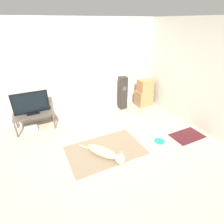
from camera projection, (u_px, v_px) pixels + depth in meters
ground_plane at (104, 157)px, 3.55m from camera, size 12.00×12.00×0.00m
wall_back at (70, 71)px, 4.62m from camera, size 8.00×0.06×2.55m
wall_right at (206, 79)px, 3.98m from camera, size 0.06×8.00×2.55m
area_rug at (105, 150)px, 3.72m from camera, size 1.58×1.00×0.01m
dog at (106, 153)px, 3.47m from camera, size 0.67×0.93×0.26m
frisbee at (160, 141)px, 3.98m from camera, size 0.23×0.23×0.03m
cardboard_box_lower at (143, 98)px, 5.63m from camera, size 0.47×0.40×0.47m
cardboard_box_upper at (145, 86)px, 5.43m from camera, size 0.42×0.35×0.36m
floor_speaker at (123, 93)px, 5.29m from camera, size 0.22×0.22×1.00m
tv_stand at (34, 115)px, 4.32m from camera, size 0.93×0.51×0.43m
tv at (31, 103)px, 4.17m from camera, size 0.82×0.20×0.55m
tennis_ball_by_boxes at (142, 111)px, 5.28m from camera, size 0.07×0.07×0.07m
tennis_ball_near_speaker at (138, 112)px, 5.22m from camera, size 0.07×0.07×0.07m
game_console at (31, 128)px, 4.41m from camera, size 0.31×0.24×0.07m
door_mat at (187, 136)px, 4.19m from camera, size 0.78×0.49×0.01m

